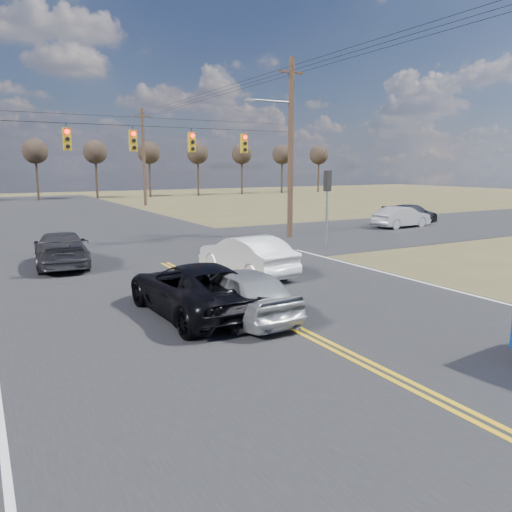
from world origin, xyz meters
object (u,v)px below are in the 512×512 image
black_suv (195,288)px  cross_car_east_near (402,217)px  cross_car_east_far (411,214)px  silver_suv (240,293)px  dgrey_car_queue (61,249)px  white_car_queue (246,255)px

black_suv → cross_car_east_near: black_suv is taller
black_suv → cross_car_east_far: black_suv is taller
silver_suv → dgrey_car_queue: dgrey_car_queue is taller
white_car_queue → silver_suv: bearing=53.9°
silver_suv → cross_car_east_far: size_ratio=0.88×
black_suv → dgrey_car_queue: size_ratio=1.06×
cross_car_east_far → white_car_queue: bearing=107.7°
silver_suv → black_suv: (-0.89, 0.99, 0.01)m
dgrey_car_queue → cross_car_east_near: (22.16, 2.84, -0.01)m
white_car_queue → cross_car_east_near: size_ratio=1.07×
black_suv → silver_suv: bearing=129.6°
black_suv → dgrey_car_queue: (-2.22, 9.00, -0.01)m
dgrey_car_queue → cross_car_east_far: size_ratio=1.04×
black_suv → dgrey_car_queue: 9.27m
black_suv → cross_car_east_far: 26.02m
silver_suv → white_car_queue: white_car_queue is taller
cross_car_east_near → dgrey_car_queue: bearing=93.3°
black_suv → white_car_queue: size_ratio=1.14×
silver_suv → dgrey_car_queue: size_ratio=0.85×
silver_suv → cross_car_east_far: 25.79m
white_car_queue → dgrey_car_queue: bearing=-47.6°
black_suv → cross_car_east_far: size_ratio=1.09×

